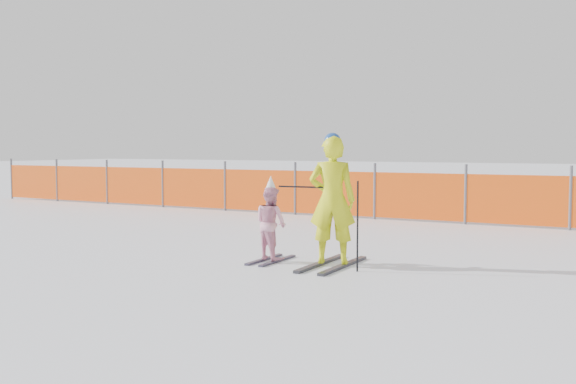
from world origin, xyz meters
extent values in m
plane|color=white|center=(0.00, 0.00, 0.00)|extent=(120.00, 120.00, 0.00)
cube|color=black|center=(0.36, 0.77, 0.02)|extent=(0.09, 1.44, 0.04)
cube|color=black|center=(0.70, 0.77, 0.02)|extent=(0.09, 1.44, 0.04)
imported|color=#EAF214|center=(0.53, 0.77, 0.90)|extent=(0.72, 0.58, 1.71)
sphere|color=#1A4394|center=(0.53, 0.77, 1.68)|extent=(0.22, 0.22, 0.22)
cube|color=black|center=(-0.49, 0.69, 0.01)|extent=(0.09, 0.94, 0.03)
cube|color=black|center=(-0.27, 0.69, 0.01)|extent=(0.09, 0.94, 0.03)
imported|color=#F29EBB|center=(-0.38, 0.69, 0.54)|extent=(0.60, 0.54, 1.02)
cone|color=white|center=(-0.38, 0.69, 1.09)|extent=(0.19, 0.19, 0.24)
cylinder|color=black|center=(0.98, 0.57, 0.59)|extent=(0.02, 0.02, 1.17)
cylinder|color=black|center=(0.08, 0.73, 1.06)|extent=(0.66, 0.08, 0.02)
cylinder|color=#595960|center=(-12.99, 6.36, 0.62)|extent=(0.06, 0.06, 1.25)
cylinder|color=#595960|center=(-10.99, 6.36, 0.62)|extent=(0.06, 0.06, 1.25)
cylinder|color=#595960|center=(-8.99, 6.36, 0.62)|extent=(0.06, 0.06, 1.25)
cylinder|color=#595960|center=(-6.99, 6.36, 0.62)|extent=(0.06, 0.06, 1.25)
cylinder|color=#595960|center=(-4.99, 6.36, 0.62)|extent=(0.06, 0.06, 1.25)
cylinder|color=#595960|center=(-2.99, 6.36, 0.62)|extent=(0.06, 0.06, 1.25)
cylinder|color=#595960|center=(-0.99, 6.36, 0.62)|extent=(0.06, 0.06, 1.25)
cylinder|color=#595960|center=(1.01, 6.36, 0.62)|extent=(0.06, 0.06, 1.25)
cylinder|color=#595960|center=(3.01, 6.36, 0.62)|extent=(0.06, 0.06, 1.25)
cube|color=#FF560D|center=(-4.14, 6.36, 0.55)|extent=(17.70, 0.03, 1.00)
camera|label=1|loc=(4.10, -7.04, 1.60)|focal=40.00mm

